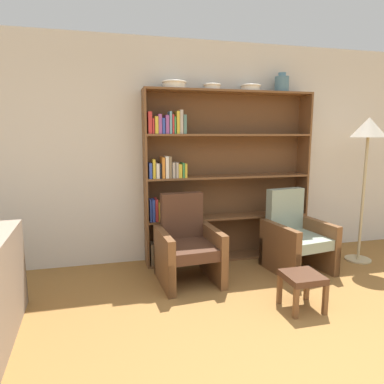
# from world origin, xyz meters

# --- Properties ---
(wall_back) EXTENTS (12.00, 0.06, 2.75)m
(wall_back) POSITION_xyz_m (0.00, 2.71, 1.38)
(wall_back) COLOR silver
(wall_back) RESTS_ON ground
(bookshelf) EXTENTS (2.13, 0.30, 2.13)m
(bookshelf) POSITION_xyz_m (-0.16, 2.55, 1.04)
(bookshelf) COLOR brown
(bookshelf) RESTS_ON ground
(bowl_cream) EXTENTS (0.29, 0.29, 0.09)m
(bowl_cream) POSITION_xyz_m (-0.66, 2.52, 2.18)
(bowl_cream) COLOR silver
(bowl_cream) RESTS_ON bookshelf
(bowl_copper) EXTENTS (0.22, 0.22, 0.07)m
(bowl_copper) POSITION_xyz_m (-0.19, 2.52, 2.17)
(bowl_copper) COLOR silver
(bowl_copper) RESTS_ON bookshelf
(bowl_stoneware) EXTENTS (0.25, 0.25, 0.08)m
(bowl_stoneware) POSITION_xyz_m (0.31, 2.52, 2.18)
(bowl_stoneware) COLOR silver
(bowl_stoneware) RESTS_ON bookshelf
(vase_tall) EXTENTS (0.18, 0.18, 0.24)m
(vase_tall) POSITION_xyz_m (0.73, 2.52, 2.24)
(vase_tall) COLOR slate
(vase_tall) RESTS_ON bookshelf
(armchair_leather) EXTENTS (0.69, 0.72, 0.95)m
(armchair_leather) POSITION_xyz_m (-0.63, 1.97, 0.40)
(armchair_leather) COLOR brown
(armchair_leather) RESTS_ON ground
(armchair_cushioned) EXTENTS (0.73, 0.77, 0.95)m
(armchair_cushioned) POSITION_xyz_m (0.70, 1.97, 0.40)
(armchair_cushioned) COLOR brown
(armchair_cushioned) RESTS_ON ground
(floor_lamp) EXTENTS (0.42, 0.42, 1.81)m
(floor_lamp) POSITION_xyz_m (1.65, 2.02, 1.59)
(floor_lamp) COLOR tan
(floor_lamp) RESTS_ON ground
(footstool) EXTENTS (0.33, 0.33, 0.34)m
(footstool) POSITION_xyz_m (0.25, 1.08, 0.27)
(footstool) COLOR brown
(footstool) RESTS_ON ground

